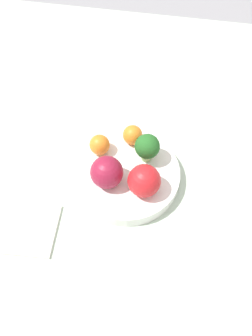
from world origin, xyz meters
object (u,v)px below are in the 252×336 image
Objects in this scene: apple_green at (144,181)px; napkin at (27,228)px; broccoli at (147,147)px; orange_back at (100,145)px; apple_red at (107,172)px; orange_front at (132,135)px; bowl at (126,175)px.

napkin is at bearing -62.02° from apple_green.
broccoli is 1.55× the size of orange_back.
broccoli is 0.07m from apple_green.
orange_back is (-0.07, -0.03, -0.01)m from apple_red.
broccoli reaches higher than apple_red.
apple_red is 1.53× the size of orange_front.
orange_front is (-0.04, -0.04, -0.02)m from broccoli.
orange_back is (-0.07, -0.10, -0.01)m from apple_green.
apple_green is 0.23m from napkin.
orange_front and orange_back have the same top height.
orange_back is at bearing 151.29° from napkin.
orange_back reaches higher than napkin.
orange_back is (0.04, -0.06, 0.00)m from orange_front.
orange_back is (-0.04, -0.06, 0.03)m from bowl.
bowl is 0.07m from broccoli.
bowl is at bearing 133.99° from apple_red.
apple_red is 1.01× the size of apple_green.
orange_back is at bearing -91.14° from broccoli.
apple_green is (0.01, 0.07, -0.00)m from apple_red.
broccoli is at bearing 43.44° from orange_front.
orange_front reaches higher than bowl.
bowl is 0.06m from apple_red.
apple_red is at bearing -94.58° from apple_green.
napkin is (0.11, -0.20, -0.06)m from apple_green.
broccoli is 1.04× the size of apple_green.
apple_green is (0.04, 0.04, 0.05)m from bowl.
napkin is at bearing -28.71° from orange_back.
apple_red and apple_green have the same top height.
orange_front is (-0.11, 0.03, -0.01)m from apple_red.
bowl is at bearing 57.46° from orange_back.
apple_red is at bearing -44.56° from broccoli.
bowl is 3.33× the size of broccoli.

